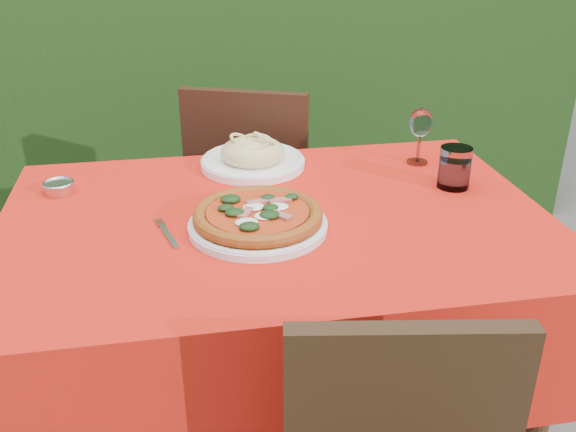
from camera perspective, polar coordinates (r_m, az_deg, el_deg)
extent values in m
cube|color=black|center=(2.94, -6.14, 14.05)|extent=(3.20, 0.55, 1.60)
cube|color=#462716|center=(1.49, -1.10, -0.89)|extent=(1.20, 0.80, 0.04)
cylinder|color=#462716|center=(1.61, 21.36, -16.57)|extent=(0.05, 0.05, 0.70)
cylinder|color=#462716|center=(1.99, -18.36, -7.31)|extent=(0.05, 0.05, 0.70)
cylinder|color=#462716|center=(2.10, 12.22, -4.62)|extent=(0.05, 0.05, 0.70)
cube|color=red|center=(1.56, -1.06, -5.24)|extent=(1.26, 0.86, 0.32)
cube|color=black|center=(2.30, -2.55, 1.11)|extent=(0.52, 0.52, 0.04)
cube|color=black|center=(2.05, -3.84, 5.09)|extent=(0.39, 0.18, 0.44)
cylinder|color=black|center=(2.52, 2.25, -2.23)|extent=(0.03, 0.03, 0.41)
cylinder|color=black|center=(2.59, -5.28, -1.54)|extent=(0.03, 0.03, 0.41)
cylinder|color=black|center=(2.23, 0.87, -6.31)|extent=(0.03, 0.03, 0.41)
cylinder|color=black|center=(2.31, -7.60, -5.39)|extent=(0.03, 0.03, 0.41)
cylinder|color=white|center=(1.42, -2.69, -0.87)|extent=(0.31, 0.31, 0.02)
cylinder|color=#B45919|center=(1.41, -2.70, -0.20)|extent=(0.32, 0.32, 0.02)
cylinder|color=#A60A0B|center=(1.40, -2.71, 0.32)|extent=(0.26, 0.26, 0.01)
cylinder|color=white|center=(1.76, -3.14, 4.73)|extent=(0.28, 0.28, 0.02)
ellipsoid|color=#F3E197|center=(1.75, -3.17, 5.70)|extent=(0.19, 0.19, 0.08)
cylinder|color=silver|center=(1.67, 14.60, 4.19)|extent=(0.08, 0.08, 0.11)
cylinder|color=#A6CCE1|center=(1.67, 14.54, 3.69)|extent=(0.07, 0.07, 0.07)
cylinder|color=silver|center=(1.82, 11.41, 4.73)|extent=(0.06, 0.06, 0.01)
cylinder|color=silver|center=(1.81, 11.52, 5.99)|extent=(0.01, 0.01, 0.08)
ellipsoid|color=silver|center=(1.79, 11.72, 8.13)|extent=(0.06, 0.06, 0.08)
cube|color=silver|center=(1.41, -10.56, -1.76)|extent=(0.06, 0.17, 0.00)
cylinder|color=silver|center=(1.69, -19.68, 2.36)|extent=(0.07, 0.07, 0.03)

